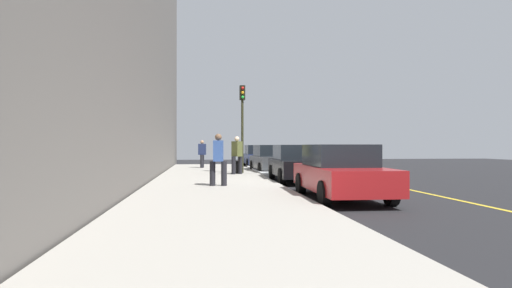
% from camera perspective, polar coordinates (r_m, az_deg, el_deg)
% --- Properties ---
extents(ground_plane, '(56.00, 56.00, 0.00)m').
position_cam_1_polar(ground_plane, '(16.78, 5.53, -5.28)').
color(ground_plane, black).
extents(sidewalk, '(28.00, 4.60, 0.15)m').
position_cam_1_polar(sidewalk, '(16.37, -5.85, -5.14)').
color(sidewalk, '#A39E93').
rests_on(sidewalk, ground).
extents(lane_stripe_centre, '(28.00, 0.14, 0.01)m').
position_cam_1_polar(lane_stripe_centre, '(17.75, 15.70, -4.98)').
color(lane_stripe_centre, gold).
rests_on(lane_stripe_centre, ground).
extents(snow_bank_curb, '(7.78, 0.56, 0.22)m').
position_cam_1_polar(snow_bank_curb, '(22.54, 0.44, -3.69)').
color(snow_bank_curb, white).
rests_on(snow_bank_curb, ground).
extents(parked_car_navy, '(4.32, 1.94, 1.51)m').
position_cam_1_polar(parked_car_navy, '(28.48, 0.30, -1.66)').
color(parked_car_navy, black).
rests_on(parked_car_navy, ground).
extents(parked_car_charcoal, '(4.40, 2.03, 1.51)m').
position_cam_1_polar(parked_car_charcoal, '(22.73, 2.11, -2.03)').
color(parked_car_charcoal, black).
rests_on(parked_car_charcoal, ground).
extents(parked_car_black, '(4.55, 2.01, 1.51)m').
position_cam_1_polar(parked_car_black, '(17.37, 5.48, -2.60)').
color(parked_car_black, black).
rests_on(parked_car_black, ground).
extents(parked_car_red, '(4.53, 1.99, 1.51)m').
position_cam_1_polar(parked_car_red, '(11.99, 11.28, -3.68)').
color(parked_car_red, black).
rests_on(parked_car_red, ground).
extents(pedestrian_olive_coat, '(0.56, 0.52, 1.76)m').
position_cam_1_polar(pedestrian_olive_coat, '(19.73, -2.59, -1.35)').
color(pedestrian_olive_coat, black).
rests_on(pedestrian_olive_coat, sidewalk).
extents(pedestrian_blue_coat, '(0.50, 0.57, 1.72)m').
position_cam_1_polar(pedestrian_blue_coat, '(14.07, -5.10, -1.89)').
color(pedestrian_blue_coat, black).
rests_on(pedestrian_blue_coat, sidewalk).
extents(pedestrian_navy_coat, '(0.54, 0.48, 1.64)m').
position_cam_1_polar(pedestrian_navy_coat, '(25.55, -7.27, -1.22)').
color(pedestrian_navy_coat, black).
rests_on(pedestrian_navy_coat, sidewalk).
extents(traffic_light_pole, '(0.35, 0.26, 4.24)m').
position_cam_1_polar(traffic_light_pole, '(20.56, -1.85, 4.10)').
color(traffic_light_pole, '#2D2D19').
rests_on(traffic_light_pole, sidewalk).
extents(rolling_suitcase, '(0.34, 0.22, 0.96)m').
position_cam_1_polar(rolling_suitcase, '(20.23, -2.43, -3.12)').
color(rolling_suitcase, black).
rests_on(rolling_suitcase, sidewalk).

